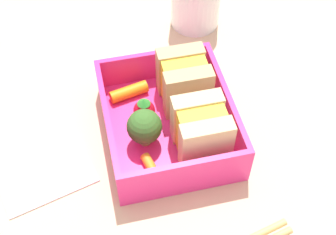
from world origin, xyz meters
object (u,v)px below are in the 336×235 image
Objects in this scene: sandwich_left at (184,81)px; carrot_stick_left at (152,169)px; sandwich_center_left at (201,130)px; carrot_stick_far_left at (129,92)px; broccoli_floret at (144,127)px; strawberry_far_left at (144,110)px; folded_napkin at (33,144)px.

sandwich_left is 10.97cm from carrot_stick_left.
sandwich_center_left reaches higher than carrot_stick_far_left.
broccoli_floret is at bearing -110.17° from sandwich_center_left.
broccoli_floret reaches higher than carrot_stick_far_left.
sandwich_center_left reaches higher than broccoli_floret.
strawberry_far_left is at bearing 174.91° from carrot_stick_left.
carrot_stick_left is (1.91, -5.63, -2.47)cm from sandwich_center_left.
broccoli_floret is 4.47cm from carrot_stick_left.
broccoli_floret is at bearing 75.19° from folded_napkin.
strawberry_far_left is (1.81, -4.98, -1.64)cm from sandwich_left.
carrot_stick_far_left is 10.87cm from carrot_stick_left.
broccoli_floret is (5.13, -5.57, -0.39)cm from sandwich_left.
broccoli_floret is (6.90, 0.56, 1.88)cm from carrot_stick_far_left.
strawberry_far_left is 7.35cm from carrot_stick_left.
carrot_stick_far_left is 0.29× the size of folded_napkin.
carrot_stick_far_left is (-8.94, -6.12, -2.27)cm from sandwich_center_left.
folded_napkin is (1.91, -17.76, -3.99)cm from sandwich_left.
sandwich_left is at bearing 148.19° from carrot_stick_left.
broccoli_floret is (-2.04, -5.57, -0.39)cm from sandwich_center_left.
carrot_stick_left is at bearing -71.28° from sandwich_center_left.
strawberry_far_left is 12.99cm from folded_napkin.
sandwich_center_left is at bearing 108.72° from carrot_stick_left.
carrot_stick_far_left reaches higher than carrot_stick_left.
carrot_stick_far_left is at bearing -106.14° from sandwich_left.
sandwich_left is 1.65× the size of carrot_stick_left.
sandwich_center_left is at bearing 73.48° from folded_napkin.
carrot_stick_left is at bearing -0.93° from broccoli_floret.
carrot_stick_left is (3.95, -0.06, -2.08)cm from broccoli_floret.
carrot_stick_far_left is at bearing -162.35° from strawberry_far_left.
strawberry_far_left reaches higher than folded_napkin.
carrot_stick_far_left is 1.24× the size of carrot_stick_left.
sandwich_center_left is 1.65× the size of carrot_stick_left.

